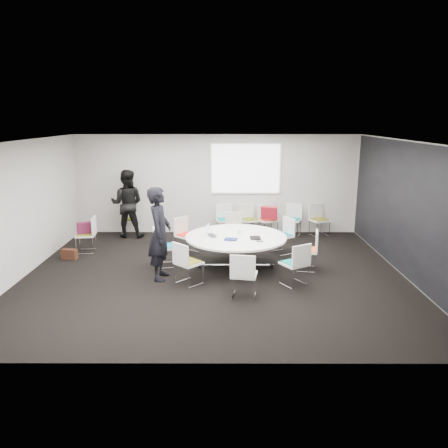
{
  "coord_description": "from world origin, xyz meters",
  "views": [
    {
      "loc": [
        0.23,
        -8.81,
        3.26
      ],
      "look_at": [
        0.2,
        0.4,
        1.0
      ],
      "focal_mm": 35.0,
      "sensor_mm": 36.0,
      "label": 1
    }
  ],
  "objects_px": {
    "chair_ring_g": "(244,283)",
    "person_main": "(160,234)",
    "chair_ring_a": "(307,258)",
    "chair_back_d": "(292,226)",
    "chair_back_a": "(225,226)",
    "chair_back_e": "(319,226)",
    "chair_back_b": "(249,226)",
    "chair_back_c": "(268,226)",
    "chair_ring_d": "(187,242)",
    "chair_ring_b": "(282,242)",
    "person_back": "(127,204)",
    "laptop": "(214,235)",
    "conference_table": "(236,244)",
    "maroon_bag": "(85,228)",
    "chair_ring_f": "(188,271)",
    "chair_ring_e": "(163,254)",
    "chair_spare_left": "(87,241)",
    "brown_bag": "(69,254)",
    "chair_ring_h": "(294,272)",
    "cup": "(239,232)",
    "chair_person_back": "(130,226)",
    "chair_ring_c": "(236,236)"
  },
  "relations": [
    {
      "from": "chair_ring_h",
      "to": "chair_back_b",
      "type": "height_order",
      "value": "same"
    },
    {
      "from": "person_main",
      "to": "maroon_bag",
      "type": "bearing_deg",
      "value": 53.31
    },
    {
      "from": "chair_ring_b",
      "to": "chair_ring_h",
      "type": "distance_m",
      "value": 2.1
    },
    {
      "from": "conference_table",
      "to": "cup",
      "type": "bearing_deg",
      "value": 70.25
    },
    {
      "from": "chair_back_b",
      "to": "chair_ring_e",
      "type": "bearing_deg",
      "value": 29.37
    },
    {
      "from": "chair_back_b",
      "to": "chair_back_d",
      "type": "bearing_deg",
      "value": 158.57
    },
    {
      "from": "chair_ring_c",
      "to": "chair_ring_g",
      "type": "height_order",
      "value": "same"
    },
    {
      "from": "chair_ring_a",
      "to": "chair_back_d",
      "type": "relative_size",
      "value": 1.0
    },
    {
      "from": "maroon_bag",
      "to": "laptop",
      "type": "bearing_deg",
      "value": -19.32
    },
    {
      "from": "chair_ring_d",
      "to": "chair_ring_h",
      "type": "xyz_separation_m",
      "value": [
        2.32,
        -2.11,
        0.0
      ]
    },
    {
      "from": "chair_ring_b",
      "to": "chair_back_c",
      "type": "relative_size",
      "value": 1.0
    },
    {
      "from": "maroon_bag",
      "to": "person_main",
      "type": "bearing_deg",
      "value": -40.48
    },
    {
      "from": "chair_ring_e",
      "to": "chair_back_b",
      "type": "relative_size",
      "value": 1.0
    },
    {
      "from": "chair_ring_b",
      "to": "laptop",
      "type": "height_order",
      "value": "chair_ring_b"
    },
    {
      "from": "chair_back_c",
      "to": "chair_back_d",
      "type": "xyz_separation_m",
      "value": [
        0.69,
        0.03,
        0.0
      ]
    },
    {
      "from": "chair_ring_b",
      "to": "cup",
      "type": "bearing_deg",
      "value": 98.95
    },
    {
      "from": "chair_ring_d",
      "to": "chair_ring_e",
      "type": "relative_size",
      "value": 1.0
    },
    {
      "from": "chair_ring_f",
      "to": "chair_back_a",
      "type": "xyz_separation_m",
      "value": [
        0.73,
        3.7,
        0.0
      ]
    },
    {
      "from": "chair_back_b",
      "to": "person_main",
      "type": "relative_size",
      "value": 0.46
    },
    {
      "from": "chair_ring_e",
      "to": "chair_spare_left",
      "type": "height_order",
      "value": "same"
    },
    {
      "from": "person_back",
      "to": "cup",
      "type": "xyz_separation_m",
      "value": [
        3.02,
        -2.39,
        -0.16
      ]
    },
    {
      "from": "chair_ring_c",
      "to": "chair_ring_f",
      "type": "bearing_deg",
      "value": 52.93
    },
    {
      "from": "person_main",
      "to": "chair_back_b",
      "type": "bearing_deg",
      "value": -26.82
    },
    {
      "from": "chair_ring_g",
      "to": "chair_spare_left",
      "type": "height_order",
      "value": "same"
    },
    {
      "from": "maroon_bag",
      "to": "brown_bag",
      "type": "bearing_deg",
      "value": -114.07
    },
    {
      "from": "chair_back_e",
      "to": "chair_ring_e",
      "type": "bearing_deg",
      "value": 10.73
    },
    {
      "from": "chair_back_a",
      "to": "chair_back_e",
      "type": "xyz_separation_m",
      "value": [
        2.65,
        0.01,
        0.0
      ]
    },
    {
      "from": "chair_ring_c",
      "to": "cup",
      "type": "height_order",
      "value": "chair_ring_c"
    },
    {
      "from": "chair_ring_f",
      "to": "person_main",
      "type": "xyz_separation_m",
      "value": [
        -0.6,
        0.33,
        0.68
      ]
    },
    {
      "from": "chair_back_a",
      "to": "chair_back_d",
      "type": "distance_m",
      "value": 1.9
    },
    {
      "from": "chair_ring_e",
      "to": "brown_bag",
      "type": "relative_size",
      "value": 2.44
    },
    {
      "from": "chair_ring_b",
      "to": "person_back",
      "type": "bearing_deg",
      "value": 40.03
    },
    {
      "from": "chair_ring_d",
      "to": "chair_back_c",
      "type": "relative_size",
      "value": 1.0
    },
    {
      "from": "chair_back_a",
      "to": "laptop",
      "type": "xyz_separation_m",
      "value": [
        -0.24,
        -2.69,
        0.47
      ]
    },
    {
      "from": "chair_ring_h",
      "to": "chair_spare_left",
      "type": "distance_m",
      "value": 5.26
    },
    {
      "from": "chair_back_c",
      "to": "chair_spare_left",
      "type": "distance_m",
      "value": 4.89
    },
    {
      "from": "chair_ring_d",
      "to": "chair_back_a",
      "type": "height_order",
      "value": "same"
    },
    {
      "from": "chair_back_c",
      "to": "chair_back_d",
      "type": "distance_m",
      "value": 0.69
    },
    {
      "from": "chair_back_c",
      "to": "chair_ring_d",
      "type": "bearing_deg",
      "value": 18.19
    },
    {
      "from": "chair_ring_g",
      "to": "person_main",
      "type": "relative_size",
      "value": 0.46
    },
    {
      "from": "conference_table",
      "to": "chair_ring_d",
      "type": "distance_m",
      "value": 1.62
    },
    {
      "from": "chair_ring_d",
      "to": "chair_ring_c",
      "type": "bearing_deg",
      "value": 156.81
    },
    {
      "from": "chair_ring_c",
      "to": "chair_back_b",
      "type": "xyz_separation_m",
      "value": [
        0.4,
        1.11,
        0.0
      ]
    },
    {
      "from": "chair_ring_h",
      "to": "chair_back_b",
      "type": "xyz_separation_m",
      "value": [
        -0.7,
        3.77,
        0.0
      ]
    },
    {
      "from": "chair_person_back",
      "to": "person_main",
      "type": "distance_m",
      "value": 3.75
    },
    {
      "from": "laptop",
      "to": "conference_table",
      "type": "bearing_deg",
      "value": -113.12
    },
    {
      "from": "chair_back_b",
      "to": "maroon_bag",
      "type": "height_order",
      "value": "chair_back_b"
    },
    {
      "from": "chair_ring_e",
      "to": "chair_back_c",
      "type": "height_order",
      "value": "same"
    },
    {
      "from": "chair_ring_e",
      "to": "chair_back_d",
      "type": "xyz_separation_m",
      "value": [
        3.28,
        2.66,
        0.0
      ]
    },
    {
      "from": "chair_ring_e",
      "to": "chair_back_c",
      "type": "distance_m",
      "value": 3.69
    }
  ]
}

